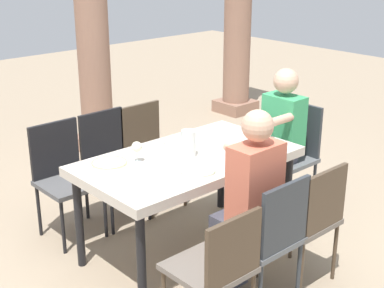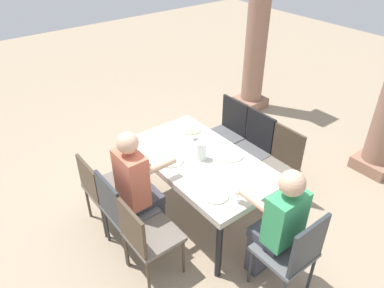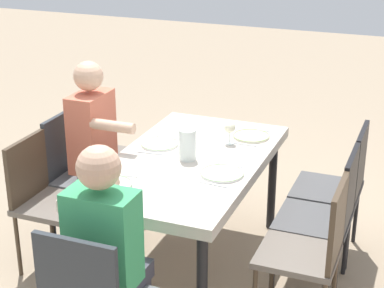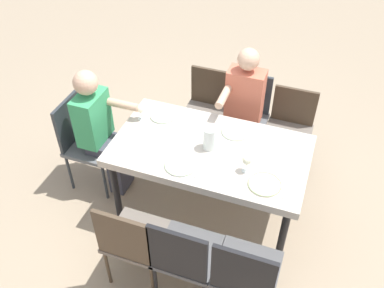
% 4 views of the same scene
% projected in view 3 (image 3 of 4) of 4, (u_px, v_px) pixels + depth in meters
% --- Properties ---
extents(ground_plane, '(16.00, 16.00, 0.00)m').
position_uv_depth(ground_plane, '(188.00, 266.00, 4.28)').
color(ground_plane, gray).
extents(dining_table, '(1.60, 0.90, 0.78)m').
position_uv_depth(dining_table, '(188.00, 169.00, 4.02)').
color(dining_table, beige).
rests_on(dining_table, ground).
extents(chair_west_north, '(0.44, 0.44, 0.92)m').
position_uv_depth(chair_west_north, '(340.00, 183.00, 4.26)').
color(chair_west_north, '#4F4F50').
rests_on(chair_west_north, ground).
extents(chair_west_south, '(0.44, 0.44, 0.85)m').
position_uv_depth(chair_west_south, '(109.00, 151.00, 4.87)').
color(chair_west_south, '#6A6158').
rests_on(chair_west_south, ground).
extents(chair_mid_north, '(0.44, 0.44, 0.92)m').
position_uv_depth(chair_mid_north, '(327.00, 212.00, 3.88)').
color(chair_mid_north, '#4F4F50').
rests_on(chair_mid_north, ground).
extents(chair_mid_south, '(0.44, 0.44, 0.92)m').
position_uv_depth(chair_mid_south, '(78.00, 168.00, 4.47)').
color(chair_mid_south, '#5B5E61').
rests_on(chair_mid_south, ground).
extents(chair_east_north, '(0.44, 0.44, 0.90)m').
position_uv_depth(chair_east_north, '(314.00, 246.00, 3.53)').
color(chair_east_north, '#6A6158').
rests_on(chair_east_north, ground).
extents(chair_east_south, '(0.44, 0.44, 0.88)m').
position_uv_depth(chair_east_south, '(46.00, 194.00, 4.12)').
color(chair_east_south, '#6A6158').
rests_on(chair_east_south, ground).
extents(diner_woman_green, '(0.35, 0.49, 1.31)m').
position_uv_depth(diner_woman_green, '(101.00, 150.00, 4.34)').
color(diner_woman_green, '#3F3F4C').
rests_on(diner_woman_green, ground).
extents(diner_man_white, '(0.50, 0.35, 1.27)m').
position_uv_depth(diner_man_white, '(110.00, 252.00, 3.15)').
color(diner_man_white, '#3F3F4C').
rests_on(diner_man_white, ground).
extents(plate_0, '(0.25, 0.25, 0.02)m').
position_uv_depth(plate_0, '(251.00, 136.00, 4.35)').
color(plate_0, silver).
rests_on(plate_0, dining_table).
extents(wine_glass_0, '(0.08, 0.08, 0.15)m').
position_uv_depth(wine_glass_0, '(230.00, 128.00, 4.20)').
color(wine_glass_0, white).
rests_on(wine_glass_0, dining_table).
extents(fork_0, '(0.02, 0.17, 0.01)m').
position_uv_depth(fork_0, '(257.00, 130.00, 4.48)').
color(fork_0, silver).
rests_on(fork_0, dining_table).
extents(spoon_0, '(0.02, 0.17, 0.01)m').
position_uv_depth(spoon_0, '(245.00, 144.00, 4.22)').
color(spoon_0, silver).
rests_on(spoon_0, dining_table).
extents(plate_1, '(0.25, 0.25, 0.02)m').
position_uv_depth(plate_1, '(160.00, 144.00, 4.21)').
color(plate_1, white).
rests_on(plate_1, dining_table).
extents(fork_1, '(0.02, 0.17, 0.01)m').
position_uv_depth(fork_1, '(169.00, 137.00, 4.34)').
color(fork_1, silver).
rests_on(fork_1, dining_table).
extents(spoon_1, '(0.03, 0.17, 0.01)m').
position_uv_depth(spoon_1, '(150.00, 153.00, 4.08)').
color(spoon_1, silver).
rests_on(spoon_1, dining_table).
extents(plate_2, '(0.26, 0.26, 0.02)m').
position_uv_depth(plate_2, '(222.00, 173.00, 3.77)').
color(plate_2, white).
rests_on(plate_2, dining_table).
extents(fork_2, '(0.03, 0.17, 0.01)m').
position_uv_depth(fork_2, '(230.00, 165.00, 3.90)').
color(fork_2, silver).
rests_on(fork_2, dining_table).
extents(spoon_2, '(0.03, 0.17, 0.01)m').
position_uv_depth(spoon_2, '(213.00, 184.00, 3.64)').
color(spoon_2, silver).
rests_on(spoon_2, dining_table).
extents(plate_3, '(0.23, 0.23, 0.02)m').
position_uv_depth(plate_3, '(112.00, 184.00, 3.63)').
color(plate_3, white).
rests_on(plate_3, dining_table).
extents(wine_glass_3, '(0.08, 0.08, 0.15)m').
position_uv_depth(wine_glass_3, '(113.00, 182.00, 3.41)').
color(wine_glass_3, white).
rests_on(wine_glass_3, dining_table).
extents(fork_3, '(0.04, 0.17, 0.01)m').
position_uv_depth(fork_3, '(124.00, 175.00, 3.76)').
color(fork_3, silver).
rests_on(fork_3, dining_table).
extents(spoon_3, '(0.02, 0.17, 0.01)m').
position_uv_depth(spoon_3, '(99.00, 196.00, 3.50)').
color(spoon_3, silver).
rests_on(spoon_3, dining_table).
extents(water_pitcher, '(0.11, 0.11, 0.20)m').
position_uv_depth(water_pitcher, '(188.00, 146.00, 3.96)').
color(water_pitcher, white).
rests_on(water_pitcher, dining_table).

